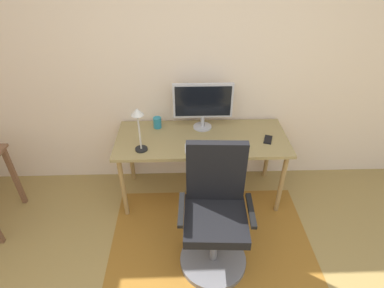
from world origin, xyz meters
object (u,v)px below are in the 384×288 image
Objects in this scene: keyboard at (209,148)px; desk at (202,143)px; computer_mouse at (244,149)px; office_chair at (215,220)px; monitor at (203,102)px; coffee_cup at (157,123)px; cell_phone at (268,140)px; desk_lamp at (138,121)px.

desk is at bearing 105.85° from keyboard.
office_chair is (-0.30, -0.55, -0.28)m from computer_mouse.
monitor is 1.10m from office_chair.
computer_mouse is (0.31, -0.03, 0.01)m from keyboard.
computer_mouse is at bearing 64.29° from office_chair.
keyboard is 3.98× the size of coffee_cup.
monitor is at bearing 177.68° from cell_phone.
keyboard is at bearing -1.07° from desk_lamp.
keyboard is 0.64m from office_chair.
computer_mouse is at bearing -31.23° from desk.
computer_mouse is at bearing -5.13° from keyboard.
monitor is at bearing 32.79° from desk_lamp.
desk is 1.48× the size of office_chair.
desk_lamp reaches higher than cell_phone.
monitor is 0.69m from cell_phone.
office_chair is at bearing -107.68° from cell_phone.
cell_phone is 0.34× the size of desk_lamp.
cell_phone is 0.13× the size of office_chair.
desk_lamp is (-1.15, -0.12, 0.29)m from cell_phone.
keyboard is at bearing -146.88° from cell_phone.
keyboard is 4.13× the size of computer_mouse.
office_chair is at bearing -87.33° from monitor.
monitor is 0.46m from keyboard.
desk_lamp is 0.38× the size of office_chair.
desk_lamp reaches higher than desk.
desk is at bearing 18.29° from desk_lamp.
desk_lamp is (-0.54, -0.18, 0.36)m from desk.
keyboard is 3.07× the size of cell_phone.
coffee_cup is at bearing 72.18° from desk_lamp.
cell_phone is (0.55, 0.13, -0.00)m from keyboard.
office_chair is at bearing -89.42° from keyboard.
office_chair is at bearing -44.40° from desk_lamp.
monitor is at bearing 85.03° from desk.
coffee_cup reaches higher than cell_phone.
office_chair reaches higher than cell_phone.
office_chair reaches higher than keyboard.
monitor is at bearing 130.80° from computer_mouse.
keyboard reaches higher than cell_phone.
desk is at bearing -24.68° from coffee_cup.
keyboard is at bearing 174.87° from computer_mouse.
monitor is 5.18× the size of coffee_cup.
coffee_cup is 0.26× the size of desk_lamp.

